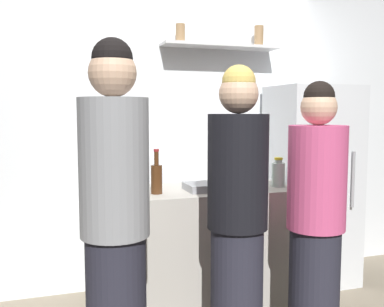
# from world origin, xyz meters

# --- Properties ---
(back_wall_assembly) EXTENTS (4.80, 0.32, 2.60)m
(back_wall_assembly) POSITION_xyz_m (0.00, 1.25, 1.30)
(back_wall_assembly) COLOR white
(back_wall_assembly) RESTS_ON ground
(refrigerator) EXTENTS (0.67, 0.60, 1.67)m
(refrigerator) POSITION_xyz_m (1.13, 0.85, 0.84)
(refrigerator) COLOR silver
(refrigerator) RESTS_ON ground
(counter) EXTENTS (1.45, 0.61, 0.92)m
(counter) POSITION_xyz_m (-0.04, 0.54, 0.46)
(counter) COLOR #B7B2A8
(counter) RESTS_ON ground
(baking_pan) EXTENTS (0.34, 0.24, 0.05)m
(baking_pan) POSITION_xyz_m (0.07, 0.46, 0.95)
(baking_pan) COLOR gray
(baking_pan) RESTS_ON counter
(utensil_holder) EXTENTS (0.10, 0.10, 0.21)m
(utensil_holder) POSITION_xyz_m (-0.61, 0.53, 0.98)
(utensil_holder) COLOR #B2B2B7
(utensil_holder) RESTS_ON counter
(wine_bottle_amber_glass) EXTENTS (0.08, 0.08, 0.30)m
(wine_bottle_amber_glass) POSITION_xyz_m (-0.32, 0.44, 1.03)
(wine_bottle_amber_glass) COLOR #472814
(wine_bottle_amber_glass) RESTS_ON counter
(wine_bottle_green_glass) EXTENTS (0.07, 0.07, 0.33)m
(wine_bottle_green_glass) POSITION_xyz_m (0.43, 0.46, 1.04)
(wine_bottle_green_glass) COLOR #19471E
(wine_bottle_green_glass) RESTS_ON counter
(water_bottle_plastic) EXTENTS (0.10, 0.10, 0.21)m
(water_bottle_plastic) POSITION_xyz_m (0.58, 0.44, 1.01)
(water_bottle_plastic) COLOR silver
(water_bottle_plastic) RESTS_ON counter
(person_blonde) EXTENTS (0.34, 0.34, 1.72)m
(person_blonde) POSITION_xyz_m (0.01, -0.13, 0.85)
(person_blonde) COLOR #262633
(person_blonde) RESTS_ON ground
(person_pink_top) EXTENTS (0.34, 0.34, 1.64)m
(person_pink_top) POSITION_xyz_m (0.50, -0.16, 0.81)
(person_pink_top) COLOR #262633
(person_pink_top) RESTS_ON ground
(person_grey_hoodie) EXTENTS (0.34, 0.34, 1.81)m
(person_grey_hoodie) POSITION_xyz_m (-0.69, -0.23, 0.91)
(person_grey_hoodie) COLOR #262633
(person_grey_hoodie) RESTS_ON ground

